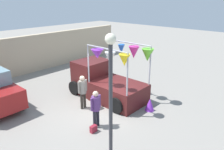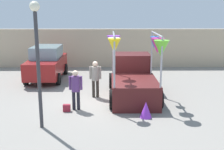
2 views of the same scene
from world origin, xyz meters
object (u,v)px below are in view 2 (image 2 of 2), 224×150
vendor_truck (133,77)px  street_lamp (37,48)px  person_vendor (95,76)px  parked_car (47,63)px  person_customer (76,86)px  folded_kite_bundle_violet (146,110)px  handbag (67,108)px

vendor_truck → street_lamp: street_lamp is taller
person_vendor → parked_car: bearing=130.2°
person_customer → parked_car: bearing=113.6°
person_vendor → folded_kite_bundle_violet: 3.23m
person_customer → street_lamp: bearing=-119.8°
person_customer → person_vendor: size_ratio=0.96×
parked_car → street_lamp: size_ratio=0.97×
person_customer → folded_kite_bundle_violet: size_ratio=2.65×
handbag → parked_car: bearing=109.5°
vendor_truck → handbag: vendor_truck is taller
vendor_truck → street_lamp: bearing=-133.6°
person_customer → person_vendor: 1.75m
person_vendor → handbag: size_ratio=5.91×
street_lamp → person_vendor: bearing=63.3°
parked_car → person_customer: parked_car is taller
handbag → vendor_truck: bearing=36.5°
vendor_truck → person_customer: size_ratio=2.64×
person_customer → handbag: 0.91m
street_lamp → parked_car: bearing=100.3°
parked_car → person_vendor: bearing=-49.8°
vendor_truck → person_vendor: (-1.68, -0.20, 0.11)m
handbag → street_lamp: bearing=-112.5°
parked_car → person_customer: bearing=-66.4°
person_customer → folded_kite_bundle_violet: (2.65, -0.87, -0.66)m
folded_kite_bundle_violet → parked_car: bearing=129.4°
vendor_truck → folded_kite_bundle_violet: (0.27, -2.68, -0.59)m
handbag → street_lamp: street_lamp is taller
vendor_truck → handbag: (-2.72, -2.01, -0.75)m
street_lamp → folded_kite_bundle_violet: bearing=12.9°
person_vendor → handbag: 2.26m
street_lamp → folded_kite_bundle_violet: 4.41m
person_vendor → folded_kite_bundle_violet: (1.96, -2.48, -0.70)m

